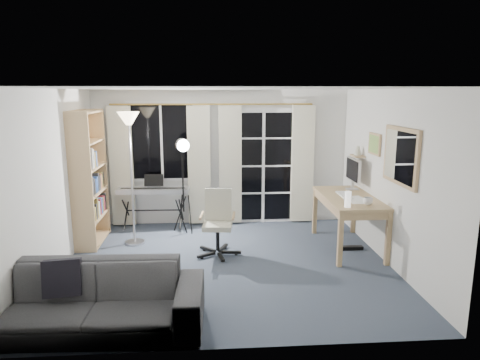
% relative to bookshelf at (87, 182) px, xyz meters
% --- Properties ---
extents(floor, '(4.50, 4.00, 0.02)m').
position_rel_bookshelf_xyz_m(floor, '(2.13, -1.06, -1.00)').
color(floor, '#333D4B').
rests_on(floor, ground).
extents(window, '(1.20, 0.08, 1.40)m').
position_rel_bookshelf_xyz_m(window, '(1.08, 0.92, 0.51)').
color(window, white).
rests_on(window, floor).
extents(french_door, '(1.32, 0.09, 2.11)m').
position_rel_bookshelf_xyz_m(french_door, '(2.88, 0.92, 0.03)').
color(french_door, white).
rests_on(french_door, floor).
extents(curtains, '(3.60, 0.07, 2.13)m').
position_rel_bookshelf_xyz_m(curtains, '(1.99, 0.82, 0.10)').
color(curtains, gold).
rests_on(curtains, floor).
extents(bookshelf, '(0.34, 0.97, 2.09)m').
position_rel_bookshelf_xyz_m(bookshelf, '(0.00, 0.00, 0.00)').
color(bookshelf, tan).
rests_on(bookshelf, floor).
extents(torchiere_lamp, '(0.39, 0.39, 2.07)m').
position_rel_bookshelf_xyz_m(torchiere_lamp, '(0.71, -0.10, 0.67)').
color(torchiere_lamp, '#B2B2B7').
rests_on(torchiere_lamp, floor).
extents(keyboard_piano, '(1.24, 0.63, 0.89)m').
position_rel_bookshelf_xyz_m(keyboard_piano, '(0.93, 0.64, -0.32)').
color(keyboard_piano, black).
rests_on(keyboard_piano, floor).
extents(studio_light, '(0.35, 0.35, 1.65)m').
position_rel_bookshelf_xyz_m(studio_light, '(1.47, 0.34, 0.33)').
color(studio_light, black).
rests_on(studio_light, floor).
extents(office_chair, '(0.65, 0.66, 0.96)m').
position_rel_bookshelf_xyz_m(office_chair, '(2.02, -0.58, -0.43)').
color(office_chair, black).
rests_on(office_chair, floor).
extents(desk, '(0.76, 1.51, 0.81)m').
position_rel_bookshelf_xyz_m(desk, '(4.01, -0.52, -0.28)').
color(desk, tan).
rests_on(desk, floor).
extents(monitor, '(0.19, 0.58, 0.51)m').
position_rel_bookshelf_xyz_m(monitor, '(4.20, -0.07, 0.13)').
color(monitor, silver).
rests_on(monitor, desk).
extents(desk_clutter, '(0.48, 0.92, 1.03)m').
position_rel_bookshelf_xyz_m(desk_clutter, '(3.94, -0.76, -0.36)').
color(desk_clutter, white).
rests_on(desk_clutter, desk).
extents(mug, '(0.13, 0.11, 0.13)m').
position_rel_bookshelf_xyz_m(mug, '(4.11, -1.02, -0.11)').
color(mug, silver).
rests_on(mug, desk).
extents(wall_mirror, '(0.04, 0.94, 0.74)m').
position_rel_bookshelf_xyz_m(wall_mirror, '(4.35, -1.41, 0.56)').
color(wall_mirror, tan).
rests_on(wall_mirror, floor).
extents(framed_print, '(0.03, 0.42, 0.32)m').
position_rel_bookshelf_xyz_m(framed_print, '(4.36, -0.51, 0.61)').
color(framed_print, tan).
rests_on(framed_print, floor).
extents(wall_shelf, '(0.16, 0.30, 0.18)m').
position_rel_bookshelf_xyz_m(wall_shelf, '(4.29, -0.01, 0.42)').
color(wall_shelf, tan).
rests_on(wall_shelf, floor).
extents(sofa, '(2.23, 0.72, 0.86)m').
position_rel_bookshelf_xyz_m(sofa, '(0.71, -2.60, -0.56)').
color(sofa, '#2A2A2C').
rests_on(sofa, floor).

